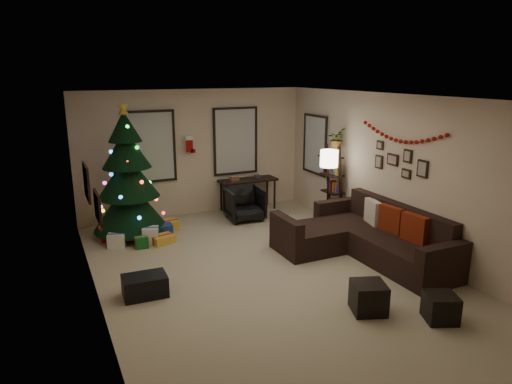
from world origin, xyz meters
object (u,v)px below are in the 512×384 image
desk (248,183)px  bookshelf (334,186)px  sofa (365,239)px  desk_chair (245,204)px  christmas_tree (128,181)px

desk → bookshelf: bookshelf is taller
sofa → bookshelf: bearing=74.1°
desk_chair → christmas_tree: bearing=-177.2°
sofa → desk: (-0.69, 3.30, 0.34)m
sofa → bookshelf: bookshelf is taller
christmas_tree → desk: size_ratio=1.96×
sofa → desk: sofa is taller
bookshelf → desk: bearing=124.9°
sofa → bookshelf: size_ratio=1.73×
sofa → desk_chair: (-1.06, 2.65, 0.06)m
christmas_tree → desk_chair: bearing=-1.7°
christmas_tree → bookshelf: (3.88, -1.08, -0.28)m
bookshelf → christmas_tree: bearing=164.4°
desk_chair → sofa: bearing=-63.7°
sofa → christmas_tree: bearing=141.4°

